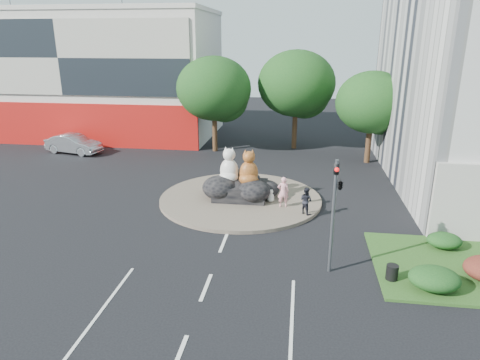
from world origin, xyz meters
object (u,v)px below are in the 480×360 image
object	(u,v)px
cat_white	(229,165)
pedestrian_pink	(283,192)
litter_bin	(392,272)
kitten_calico	(218,192)
cat_tabby	(249,167)
parked_car	(74,144)
pedestrian_dark	(306,201)
kitten_white	(271,195)

from	to	relation	value
cat_white	pedestrian_pink	bearing A→B (deg)	-8.96
pedestrian_pink	litter_bin	distance (m)	8.76
kitten_calico	litter_bin	world-z (taller)	kitten_calico
cat_white	kitten_calico	bearing A→B (deg)	-109.31
cat_white	litter_bin	xyz separation A→B (m)	(8.23, -8.67, -1.78)
cat_tabby	parked_car	size ratio (longest dim) A/B	0.43
pedestrian_pink	parked_car	world-z (taller)	pedestrian_pink
kitten_calico	pedestrian_pink	xyz separation A→B (m)	(3.97, -0.50, 0.41)
cat_white	pedestrian_dark	bearing A→B (deg)	-12.42
kitten_white	pedestrian_dark	bearing A→B (deg)	-46.74
litter_bin	cat_tabby	bearing A→B (deg)	129.48
pedestrian_pink	pedestrian_dark	bearing A→B (deg)	139.99
kitten_calico	cat_tabby	bearing A→B (deg)	30.43
cat_tabby	litter_bin	distance (m)	11.12
cat_tabby	litter_bin	xyz separation A→B (m)	(6.98, -8.48, -1.75)
kitten_calico	litter_bin	bearing A→B (deg)	-32.17
kitten_white	cat_white	bearing A→B (deg)	157.25
cat_white	kitten_calico	xyz separation A→B (m)	(-0.57, -0.89, -1.53)
pedestrian_dark	parked_car	distance (m)	23.19
pedestrian_dark	litter_bin	world-z (taller)	pedestrian_dark
cat_tabby	parked_car	xyz separation A→B (m)	(-16.64, 9.47, -1.36)
cat_tabby	pedestrian_dark	distance (m)	4.23
cat_white	kitten_white	distance (m)	3.17
kitten_white	pedestrian_dark	xyz separation A→B (m)	(2.08, -1.61, 0.38)
cat_tabby	cat_white	bearing A→B (deg)	159.27
kitten_white	kitten_calico	bearing A→B (deg)	175.32
cat_tabby	kitten_white	xyz separation A→B (m)	(1.40, -0.46, -1.60)
cat_tabby	kitten_white	size ratio (longest dim) A/B	2.76
pedestrian_pink	parked_car	distance (m)	21.62
kitten_white	pedestrian_pink	world-z (taller)	pedestrian_pink
kitten_white	parked_car	distance (m)	20.59
kitten_white	litter_bin	bearing A→B (deg)	-64.10
cat_tabby	kitten_calico	xyz separation A→B (m)	(-1.81, -0.70, -1.49)
pedestrian_pink	parked_car	xyz separation A→B (m)	(-18.80, 10.66, -0.27)
parked_car	pedestrian_dark	bearing A→B (deg)	-107.21
parked_car	cat_white	bearing A→B (deg)	-108.45
kitten_calico	litter_bin	size ratio (longest dim) A/B	1.56
cat_white	cat_tabby	bearing A→B (deg)	4.39
cat_white	cat_tabby	size ratio (longest dim) A/B	1.03
cat_white	pedestrian_dark	distance (m)	5.39
litter_bin	pedestrian_pink	bearing A→B (deg)	123.49
kitten_white	parked_car	size ratio (longest dim) A/B	0.16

